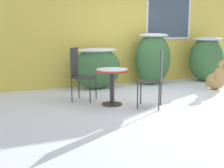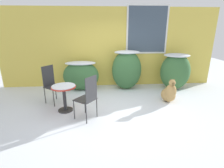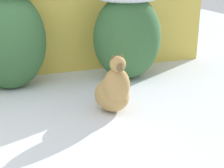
% 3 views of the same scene
% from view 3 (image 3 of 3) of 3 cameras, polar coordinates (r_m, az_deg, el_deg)
% --- Properties ---
extents(shrub_middle, '(1.05, 0.65, 1.40)m').
position_cam_3_polar(shrub_middle, '(5.01, -16.91, 7.27)').
color(shrub_middle, '#386638').
rests_on(shrub_middle, ground_plane).
extents(shrub_right, '(1.06, 0.87, 1.30)m').
position_cam_3_polar(shrub_right, '(5.27, 2.57, 8.09)').
color(shrub_right, '#386638').
rests_on(shrub_right, ground_plane).
extents(dog, '(0.43, 0.69, 0.76)m').
position_cam_3_polar(dog, '(4.15, 0.26, -1.11)').
color(dog, tan).
rests_on(dog, ground_plane).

